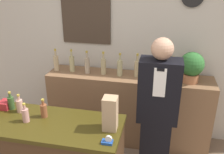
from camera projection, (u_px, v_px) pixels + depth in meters
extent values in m
cube|color=beige|center=(121.00, 42.00, 3.39)|extent=(5.20, 0.06, 2.70)
cube|color=#3F3125|center=(86.00, 20.00, 3.33)|extent=(0.67, 0.02, 0.62)
cube|color=brown|center=(128.00, 109.00, 3.44)|extent=(2.16, 0.44, 0.98)
cube|color=#3A310E|center=(46.00, 124.00, 2.31)|extent=(1.42, 0.57, 0.04)
cube|color=black|center=(154.00, 148.00, 2.83)|extent=(0.32, 0.25, 0.77)
cube|color=black|center=(159.00, 91.00, 2.55)|extent=(0.42, 0.25, 0.67)
cube|color=white|center=(160.00, 83.00, 2.37)|extent=(0.12, 0.01, 0.30)
cube|color=black|center=(161.00, 70.00, 2.32)|extent=(0.07, 0.01, 0.03)
sphere|color=tan|center=(162.00, 49.00, 2.37)|extent=(0.22, 0.22, 0.22)
cylinder|color=#B27047|center=(190.00, 78.00, 3.05)|extent=(0.19, 0.19, 0.11)
sphere|color=#2D6B2D|center=(192.00, 64.00, 2.98)|extent=(0.29, 0.29, 0.29)
cube|color=tan|center=(110.00, 114.00, 2.15)|extent=(0.13, 0.13, 0.31)
cube|color=#1E4799|center=(107.00, 142.00, 2.01)|extent=(0.09, 0.06, 0.02)
cylinder|color=silver|center=(109.00, 139.00, 2.00)|extent=(0.06, 0.02, 0.06)
cube|color=maroon|center=(5.00, 104.00, 2.53)|extent=(0.11, 0.13, 0.08)
cylinder|color=#365428|center=(11.00, 103.00, 2.50)|extent=(0.06, 0.06, 0.13)
cylinder|color=#365428|center=(10.00, 95.00, 2.47)|extent=(0.02, 0.02, 0.05)
cylinder|color=#B29933|center=(9.00, 93.00, 2.46)|extent=(0.03, 0.03, 0.02)
cylinder|color=tan|center=(20.00, 106.00, 2.45)|extent=(0.06, 0.06, 0.13)
cylinder|color=tan|center=(19.00, 98.00, 2.41)|extent=(0.02, 0.02, 0.05)
cylinder|color=#B29933|center=(18.00, 95.00, 2.40)|extent=(0.03, 0.03, 0.02)
cylinder|color=tan|center=(26.00, 115.00, 2.29)|extent=(0.06, 0.06, 0.13)
cylinder|color=tan|center=(24.00, 107.00, 2.25)|extent=(0.02, 0.02, 0.05)
cylinder|color=#B29933|center=(24.00, 104.00, 2.24)|extent=(0.03, 0.03, 0.02)
cylinder|color=brown|center=(44.00, 111.00, 2.36)|extent=(0.06, 0.06, 0.13)
cylinder|color=brown|center=(43.00, 103.00, 2.33)|extent=(0.02, 0.02, 0.05)
cylinder|color=#B29933|center=(43.00, 100.00, 2.32)|extent=(0.03, 0.03, 0.02)
cylinder|color=tan|center=(56.00, 63.00, 3.39)|extent=(0.07, 0.07, 0.21)
cylinder|color=tan|center=(55.00, 53.00, 3.34)|extent=(0.03, 0.03, 0.07)
cylinder|color=#B29933|center=(55.00, 50.00, 3.32)|extent=(0.03, 0.03, 0.02)
cylinder|color=tan|center=(72.00, 64.00, 3.36)|extent=(0.07, 0.07, 0.21)
cylinder|color=tan|center=(71.00, 54.00, 3.31)|extent=(0.03, 0.03, 0.07)
cylinder|color=#B29933|center=(71.00, 50.00, 3.29)|extent=(0.03, 0.03, 0.02)
cylinder|color=tan|center=(87.00, 66.00, 3.31)|extent=(0.07, 0.07, 0.21)
cylinder|color=tan|center=(87.00, 55.00, 3.25)|extent=(0.03, 0.03, 0.07)
cylinder|color=#B29933|center=(87.00, 52.00, 3.23)|extent=(0.03, 0.03, 0.02)
cylinder|color=tan|center=(103.00, 67.00, 3.27)|extent=(0.07, 0.07, 0.21)
cylinder|color=tan|center=(103.00, 56.00, 3.22)|extent=(0.03, 0.03, 0.07)
cylinder|color=#B29933|center=(103.00, 53.00, 3.20)|extent=(0.03, 0.03, 0.02)
cylinder|color=tan|center=(120.00, 68.00, 3.22)|extent=(0.07, 0.07, 0.21)
cylinder|color=tan|center=(120.00, 58.00, 3.16)|extent=(0.03, 0.03, 0.07)
cylinder|color=#B29933|center=(120.00, 54.00, 3.14)|extent=(0.03, 0.03, 0.02)
cylinder|color=tan|center=(137.00, 69.00, 3.20)|extent=(0.07, 0.07, 0.21)
cylinder|color=tan|center=(137.00, 58.00, 3.14)|extent=(0.03, 0.03, 0.07)
cylinder|color=#B29933|center=(138.00, 55.00, 3.12)|extent=(0.03, 0.03, 0.02)
cylinder|color=tan|center=(154.00, 70.00, 3.16)|extent=(0.07, 0.07, 0.21)
cylinder|color=tan|center=(155.00, 59.00, 3.10)|extent=(0.03, 0.03, 0.07)
cylinder|color=#B29933|center=(155.00, 56.00, 3.09)|extent=(0.03, 0.03, 0.02)
cylinder|color=tan|center=(172.00, 72.00, 3.09)|extent=(0.07, 0.07, 0.21)
cylinder|color=tan|center=(173.00, 61.00, 3.04)|extent=(0.03, 0.03, 0.07)
cylinder|color=#B29933|center=(174.00, 57.00, 3.02)|extent=(0.03, 0.03, 0.02)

